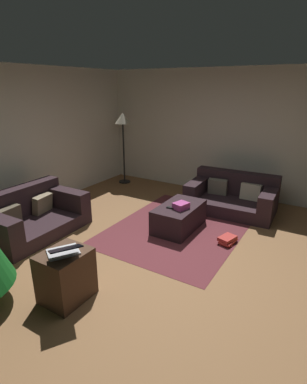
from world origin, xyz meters
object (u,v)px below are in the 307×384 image
at_px(couch_right, 232,196).
at_px(ottoman, 179,217).
at_px(couch_left, 30,216).
at_px(corner_lamp, 123,124).
at_px(side_table, 66,276).
at_px(tv_remote, 171,208).
at_px(book_stack, 227,240).
at_px(laptop, 64,251).
at_px(gift_box, 181,206).

xyz_separation_m(couch_right, ottoman, (-1.25, 0.49, -0.06)).
relative_size(couch_left, corner_lamp, 0.95).
height_order(ottoman, side_table, side_table).
relative_size(tv_remote, side_table, 0.28).
xyz_separation_m(ottoman, book_stack, (-0.08, -0.86, -0.15)).
bearing_deg(side_table, laptop, -121.63).
height_order(couch_right, ottoman, couch_right).
height_order(gift_box, corner_lamp, corner_lamp).
distance_m(laptop, corner_lamp, 4.44).
xyz_separation_m(couch_left, corner_lamp, (2.95, 0.32, 1.14)).
height_order(couch_left, laptop, laptop).
bearing_deg(corner_lamp, ottoman, -124.66).
bearing_deg(ottoman, book_stack, -95.40).
distance_m(ottoman, side_table, 2.23).
bearing_deg(tv_remote, side_table, 171.48).
bearing_deg(gift_box, book_stack, -87.94).
relative_size(gift_box, tv_remote, 1.42).
distance_m(couch_right, tv_remote, 1.54).
xyz_separation_m(gift_box, corner_lamp, (1.70, 2.38, 0.96)).
relative_size(gift_box, corner_lamp, 0.14).
height_order(laptop, corner_lamp, corner_lamp).
relative_size(couch_left, gift_box, 6.92).
distance_m(couch_left, book_stack, 3.12).
bearing_deg(tv_remote, couch_left, 118.78).
relative_size(ottoman, gift_box, 4.29).
distance_m(couch_left, side_table, 1.92).
bearing_deg(tv_remote, couch_right, -23.27).
relative_size(couch_right, side_table, 2.82).
xyz_separation_m(book_stack, corner_lamp, (1.67, 3.16, 1.35)).
bearing_deg(couch_left, ottoman, 123.54).
bearing_deg(tv_remote, corner_lamp, 49.17).
bearing_deg(laptop, tv_remote, -4.34).
bearing_deg(gift_box, corner_lamp, 54.50).
bearing_deg(book_stack, tv_remote, 96.39).
xyz_separation_m(ottoman, gift_box, (-0.11, -0.08, 0.25)).
height_order(couch_right, tv_remote, couch_right).
bearing_deg(side_table, tv_remote, -5.91).
relative_size(gift_box, book_stack, 0.71).
xyz_separation_m(gift_box, book_stack, (0.03, -0.78, -0.40)).
relative_size(couch_left, laptop, 3.06).
xyz_separation_m(couch_right, corner_lamp, (0.34, 2.79, 1.15)).
height_order(couch_left, gift_box, couch_left).
bearing_deg(couch_right, tv_remote, 66.74).
xyz_separation_m(couch_left, couch_right, (2.61, -2.47, -0.01)).
distance_m(side_table, corner_lamp, 4.46).
distance_m(gift_box, corner_lamp, 3.08).
height_order(couch_left, couch_right, couch_left).
height_order(ottoman, gift_box, gift_box).
bearing_deg(ottoman, side_table, 173.37).
bearing_deg(side_table, gift_box, -9.20).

